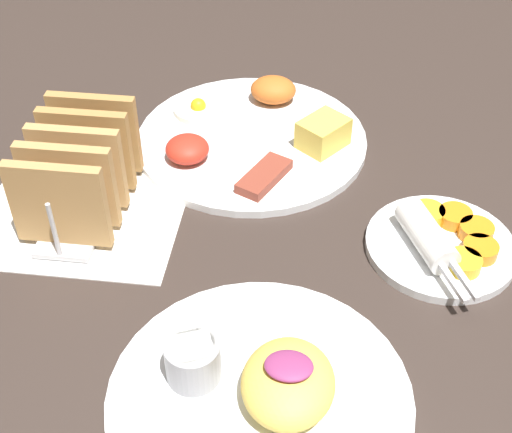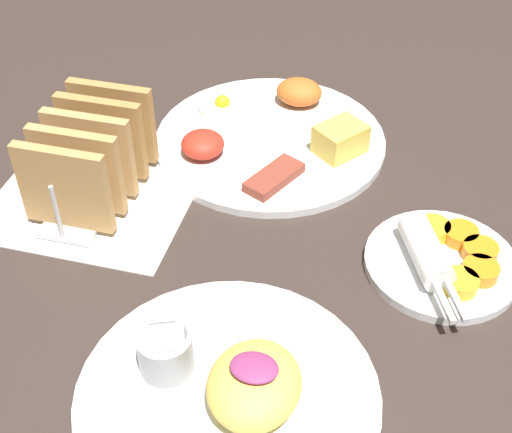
{
  "view_description": "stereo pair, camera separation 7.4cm",
  "coord_description": "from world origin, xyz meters",
  "px_view_note": "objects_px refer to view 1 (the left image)",
  "views": [
    {
      "loc": [
        0.09,
        -0.53,
        0.52
      ],
      "look_at": [
        0.02,
        0.02,
        0.03
      ],
      "focal_mm": 50.0,
      "sensor_mm": 36.0,
      "label": 1
    },
    {
      "loc": [
        0.16,
        -0.52,
        0.52
      ],
      "look_at": [
        0.02,
        0.02,
        0.03
      ],
      "focal_mm": 50.0,
      "sensor_mm": 36.0,
      "label": 2
    }
  ],
  "objects_px": {
    "plate_breakfast": "(253,135)",
    "toast_rack": "(79,170)",
    "plate_foreground": "(261,390)",
    "plate_condiments": "(442,242)"
  },
  "relations": [
    {
      "from": "plate_breakfast",
      "to": "toast_rack",
      "type": "height_order",
      "value": "toast_rack"
    },
    {
      "from": "plate_breakfast",
      "to": "toast_rack",
      "type": "xyz_separation_m",
      "value": [
        -0.17,
        -0.15,
        0.04
      ]
    },
    {
      "from": "plate_condiments",
      "to": "toast_rack",
      "type": "height_order",
      "value": "toast_rack"
    },
    {
      "from": "plate_condiments",
      "to": "toast_rack",
      "type": "relative_size",
      "value": 0.97
    },
    {
      "from": "plate_foreground",
      "to": "toast_rack",
      "type": "bearing_deg",
      "value": 134.44
    },
    {
      "from": "plate_condiments",
      "to": "plate_foreground",
      "type": "relative_size",
      "value": 0.67
    },
    {
      "from": "plate_foreground",
      "to": "toast_rack",
      "type": "height_order",
      "value": "toast_rack"
    },
    {
      "from": "plate_breakfast",
      "to": "plate_condiments",
      "type": "height_order",
      "value": "plate_breakfast"
    },
    {
      "from": "plate_foreground",
      "to": "toast_rack",
      "type": "relative_size",
      "value": 1.45
    },
    {
      "from": "toast_rack",
      "to": "plate_foreground",
      "type": "bearing_deg",
      "value": -45.56
    }
  ]
}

